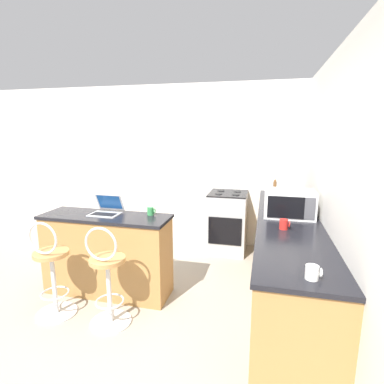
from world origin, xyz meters
name	(u,v)px	position (x,y,z in m)	size (l,w,h in m)	color
ground_plane	(111,332)	(0.00, 0.00, 0.00)	(20.00, 20.00, 0.00)	gray
wall_back	(184,165)	(0.00, 2.58, 1.30)	(12.00, 0.06, 2.60)	silver
wall_right	(354,212)	(1.95, 0.00, 1.30)	(0.06, 12.00, 2.60)	silver
breakfast_bar	(107,254)	(-0.39, 0.66, 0.47)	(1.47, 0.48, 0.93)	#9E703D
counter_right	(286,259)	(1.61, 1.03, 0.47)	(0.66, 3.08, 0.93)	#9E703D
bar_stool_near	(52,272)	(-0.69, 0.12, 0.48)	(0.40, 0.40, 1.02)	silver
bar_stool_far	(107,279)	(-0.08, 0.12, 0.48)	(0.40, 0.40, 1.02)	silver
laptop	(107,209)	(-0.40, 0.74, 0.99)	(0.33, 0.30, 0.22)	#B7BABF
microwave	(289,203)	(1.61, 1.12, 1.08)	(0.53, 0.39, 0.29)	white
stove_range	(227,222)	(0.80, 2.23, 0.47)	(0.57, 0.61, 0.94)	#9EA3A8
pepper_mill	(275,187)	(1.48, 2.33, 1.04)	(0.05, 0.05, 0.22)	brown
mug_white	(312,272)	(1.66, -0.35, 0.98)	(0.10, 0.08, 0.09)	white
mug_green	(151,211)	(0.11, 0.80, 0.98)	(0.09, 0.07, 0.09)	#338447
mug_red	(284,224)	(1.53, 0.64, 0.98)	(0.10, 0.08, 0.10)	red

